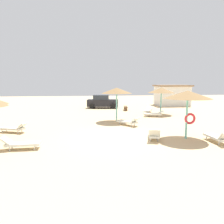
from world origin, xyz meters
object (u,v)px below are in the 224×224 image
lounger_3 (128,121)px  parked_car (102,102)px  lounger_0 (218,137)px  parasol_0 (188,95)px  lounger_7 (148,110)px  parasol_3 (117,91)px  lounger_5 (154,134)px  parasol_2 (161,90)px  lounger_2 (154,114)px  lounger_6 (14,128)px  lounger_4 (20,143)px  bench_0 (126,107)px  beach_cabana (172,95)px

lounger_3 → parked_car: parked_car is taller
lounger_0 → parasol_0: bearing=141.8°
lounger_7 → parasol_3: bearing=-131.9°
lounger_0 → lounger_5: bearing=161.6°
lounger_0 → parked_car: bearing=106.9°
parasol_2 → parasol_3: size_ratio=0.96×
lounger_2 → lounger_7: lounger_7 is taller
lounger_0 → lounger_5: 3.59m
lounger_5 → lounger_6: lounger_5 is taller
parasol_0 → lounger_5: parasol_0 is taller
parasol_0 → lounger_3: size_ratio=1.61×
lounger_4 → lounger_7: bearing=49.7°
parasol_2 → lounger_6: bearing=-151.6°
lounger_2 → lounger_5: size_ratio=1.04×
lounger_4 → lounger_3: bearing=39.1°
parasol_2 → lounger_5: size_ratio=1.45×
lounger_5 → bench_0: 13.49m
lounger_3 → lounger_0: bearing=-53.1°
lounger_0 → lounger_7: 12.08m
parasol_2 → parasol_0: bearing=-100.5°
parasol_3 → beach_cabana: bearing=50.6°
lounger_4 → beach_cabana: beach_cabana is taller
parasol_0 → lounger_7: size_ratio=1.49×
lounger_7 → lounger_0: bearing=-87.1°
parasol_0 → parked_car: parasol_0 is taller
parked_car → bench_0: bearing=-46.6°
parasol_0 → lounger_4: parasol_0 is taller
lounger_4 → parasol_0: bearing=6.5°
parasol_0 → parasol_2: parasol_0 is taller
lounger_4 → beach_cabana: (15.86, 19.33, 1.19)m
lounger_4 → lounger_0: bearing=-0.1°
parasol_3 → bench_0: bearing=73.7°
lounger_0 → lounger_3: bearing=126.9°
parasol_2 → parasol_3: bearing=-146.0°
lounger_6 → lounger_7: (11.78, 8.07, 0.00)m
parasol_3 → lounger_3: bearing=-70.5°
parasol_2 → lounger_7: size_ratio=1.43×
lounger_0 → bench_0: bearing=100.4°
lounger_0 → lounger_2: size_ratio=0.94×
parasol_0 → lounger_4: bearing=-173.5°
lounger_3 → bench_0: 9.23m
lounger_3 → lounger_4: lounger_3 is taller
parasol_2 → lounger_4: parasol_2 is taller
parasol_3 → lounger_2: size_ratio=1.46×
lounger_0 → beach_cabana: beach_cabana is taller
parasol_0 → lounger_0: parasol_0 is taller
lounger_0 → lounger_3: 6.86m
lounger_5 → bench_0: size_ratio=1.27×
lounger_2 → lounger_3: bearing=-130.6°
parasol_0 → lounger_7: 11.24m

